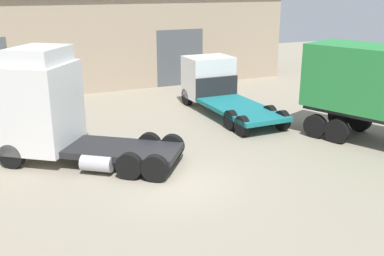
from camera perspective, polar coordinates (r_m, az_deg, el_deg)
name	(u,v)px	position (r m, az deg, el deg)	size (l,w,h in m)	color
ground_plane	(178,181)	(15.21, -1.84, -6.76)	(60.00, 60.00, 0.00)	gray
warehouse_building	(75,38)	(31.19, -14.64, 11.01)	(27.60, 8.01, 5.90)	tan
tractor_unit_white	(50,109)	(17.22, -17.55, 2.35)	(6.63, 5.84, 4.22)	silver
flatbed_truck_white	(216,85)	(23.66, 3.07, 5.45)	(2.46, 7.00, 2.66)	silver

